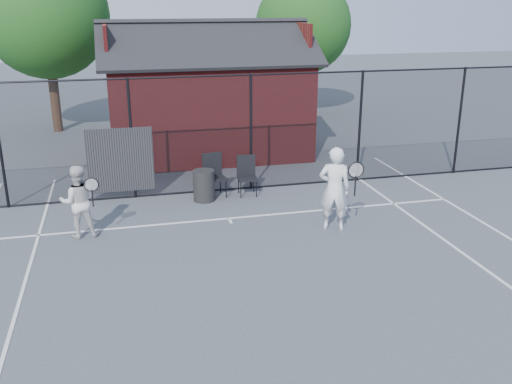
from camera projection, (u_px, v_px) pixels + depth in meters
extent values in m
plane|color=#45494F|center=(261.00, 278.00, 10.24)|extent=(80.00, 80.00, 0.00)
cube|color=silver|center=(229.00, 218.00, 13.00)|extent=(11.00, 0.06, 0.01)
cube|color=silver|center=(230.00, 221.00, 12.86)|extent=(0.06, 0.30, 0.01)
cylinder|color=black|center=(0.00, 147.00, 13.22)|extent=(0.07, 0.07, 3.00)
cylinder|color=black|center=(132.00, 139.00, 13.90)|extent=(0.07, 0.07, 3.00)
cylinder|color=black|center=(251.00, 133.00, 14.59)|extent=(0.07, 0.07, 3.00)
cylinder|color=black|center=(360.00, 127.00, 15.27)|extent=(0.07, 0.07, 3.00)
cylinder|color=black|center=(459.00, 121.00, 15.95)|extent=(0.07, 0.07, 3.00)
cylinder|color=black|center=(211.00, 76.00, 13.89)|extent=(22.00, 0.04, 0.04)
cylinder|color=black|center=(214.00, 190.00, 14.83)|extent=(22.00, 0.04, 0.04)
cube|color=black|center=(212.00, 135.00, 14.36)|extent=(22.00, 3.00, 0.01)
cube|color=black|center=(121.00, 160.00, 13.98)|extent=(1.60, 0.04, 1.60)
cube|color=maroon|center=(207.00, 107.00, 18.15)|extent=(6.00, 4.00, 3.00)
cube|color=black|center=(210.00, 43.00, 16.58)|extent=(6.50, 2.36, 1.32)
cube|color=black|center=(200.00, 39.00, 18.41)|extent=(6.50, 2.36, 1.32)
cube|color=maroon|center=(106.00, 42.00, 16.83)|extent=(0.10, 2.80, 1.06)
cube|color=maroon|center=(296.00, 39.00, 18.16)|extent=(0.10, 2.80, 1.06)
cylinder|color=black|center=(55.00, 98.00, 21.23)|extent=(0.36, 0.36, 2.52)
sphere|color=#174E16|center=(46.00, 15.00, 20.28)|extent=(4.48, 4.48, 4.48)
cylinder|color=black|center=(302.00, 88.00, 24.46)|extent=(0.36, 0.36, 2.23)
sphere|color=#174E16|center=(303.00, 25.00, 23.63)|extent=(3.97, 3.97, 3.97)
imported|color=white|center=(334.00, 189.00, 12.14)|extent=(0.79, 0.66, 1.84)
torus|color=black|center=(356.00, 170.00, 11.71)|extent=(0.36, 0.03, 0.36)
cylinder|color=black|center=(355.00, 186.00, 11.82)|extent=(0.03, 0.03, 0.44)
imported|color=silver|center=(78.00, 202.00, 11.80)|extent=(0.78, 0.62, 1.55)
torus|color=black|center=(91.00, 185.00, 11.45)|extent=(0.30, 0.02, 0.30)
cylinder|color=black|center=(93.00, 198.00, 11.54)|extent=(0.03, 0.03, 0.37)
cube|color=black|center=(247.00, 177.00, 14.40)|extent=(0.50, 0.52, 0.99)
cube|color=black|center=(215.00, 176.00, 14.30)|extent=(0.59, 0.61, 1.06)
cylinder|color=#242424|center=(204.00, 186.00, 14.05)|extent=(0.59, 0.59, 0.78)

